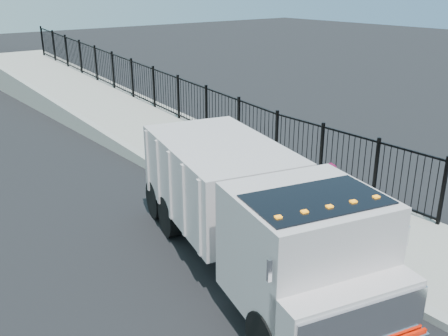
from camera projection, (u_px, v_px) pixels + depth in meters
ground at (285, 240)px, 12.31m from camera, size 120.00×120.00×0.00m
sidewalk at (401, 245)px, 11.95m from camera, size 3.55×12.00×0.12m
curb at (350, 272)px, 10.82m from camera, size 0.30×12.00×0.16m
ramp at (90, 108)px, 25.29m from camera, size 3.95×24.06×3.19m
iron_fence at (154, 100)px, 22.87m from camera, size 0.10×28.00×1.80m
truck at (253, 209)px, 10.47m from camera, size 4.35×8.18×2.68m
worker at (328, 200)px, 11.94m from camera, size 0.68×0.82×1.92m
debris at (289, 219)px, 13.01m from camera, size 0.43×0.43×0.11m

